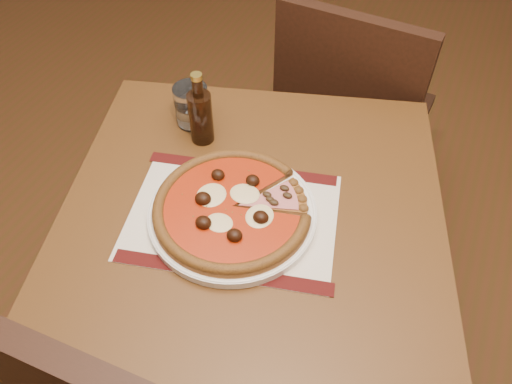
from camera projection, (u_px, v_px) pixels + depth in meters
table at (252, 236)px, 1.13m from camera, size 1.00×1.00×0.75m
chair_far at (350, 113)px, 1.60m from camera, size 0.46×0.46×0.92m
placemat at (233, 216)px, 1.03m from camera, size 0.49×0.40×0.00m
plate at (233, 213)px, 1.03m from camera, size 0.35×0.35×0.02m
pizza at (232, 207)px, 1.01m from camera, size 0.32×0.32×0.04m
ham_slice at (280, 197)px, 1.03m from camera, size 0.13×0.12×0.02m
water_glass at (192, 105)px, 1.19m from camera, size 0.09×0.09×0.10m
bottle at (201, 115)px, 1.14m from camera, size 0.05×0.05×0.18m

